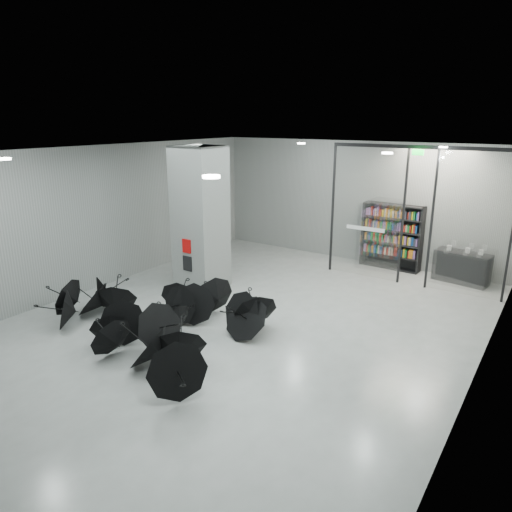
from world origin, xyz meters
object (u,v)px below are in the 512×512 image
Objects in this scene: bookshelf at (392,237)px; shop_counter at (462,267)px; column at (201,219)px; umbrella_cluster at (161,323)px.

bookshelf is 2.30m from shop_counter.
column is 6.24m from bookshelf.
umbrella_cluster is (1.32, -3.00, -1.69)m from column.
column is 0.70× the size of umbrella_cluster.
column reaches higher than bookshelf.
bookshelf is at bearing -175.94° from shop_counter.
shop_counter is (6.15, 4.55, -1.54)m from column.
shop_counter is 0.27× the size of umbrella_cluster.
umbrella_cluster reaches higher than shop_counter.
umbrella_cluster is (-2.61, -7.75, -0.74)m from bookshelf.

